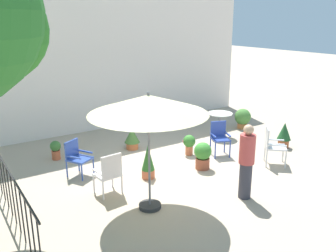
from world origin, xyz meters
The scene contains 17 objects.
ground_plane centered at (0.00, 0.00, 0.00)m, with size 60.00×60.00×0.00m, color tan.
villa_facade centered at (0.00, 4.21, 2.60)m, with size 11.25×0.30×5.21m, color white.
terrace_railing centered at (-3.85, 0.00, 0.68)m, with size 0.03×4.96×1.01m.
patio_umbrella_0 centered at (-1.52, -1.39, 2.08)m, with size 2.23×2.23×2.34m.
cafe_table_0 centered at (2.59, 1.22, 0.54)m, with size 0.77×0.77×0.77m.
patio_chair_0 centered at (1.54, 0.05, 0.54)m, with size 0.58×0.57×0.92m.
patio_chair_1 centered at (-1.94, -0.45, 0.52)m, with size 0.53×0.48×0.93m.
patio_chair_2 centered at (2.20, -1.21, 0.56)m, with size 0.69×0.69×0.97m.
patio_chair_3 centered at (-2.16, 0.89, 0.49)m, with size 0.64×0.65×0.85m.
potted_plant_0 centered at (0.56, -0.45, 0.37)m, with size 0.43×0.43×0.68m.
potted_plant_1 centered at (3.47, -0.56, 0.41)m, with size 0.40×0.40×0.74m.
potted_plant_2 centered at (-2.28, 2.18, 0.28)m, with size 0.28×0.28×0.51m.
potted_plant_3 centered at (-0.22, 1.76, 0.34)m, with size 0.44×0.44×0.62m.
potted_plant_4 centered at (-0.84, -0.17, 0.40)m, with size 0.31×0.31×0.82m.
potted_plant_5 centered at (0.85, 0.50, 0.34)m, with size 0.34×0.34×0.56m.
potted_plant_6 centered at (3.85, 1.48, 0.37)m, with size 0.54×0.54×0.67m.
standing_person centered at (0.35, -2.11, 0.81)m, with size 0.34×0.34×1.59m.
Camera 1 is at (-4.76, -6.90, 3.61)m, focal length 38.57 mm.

